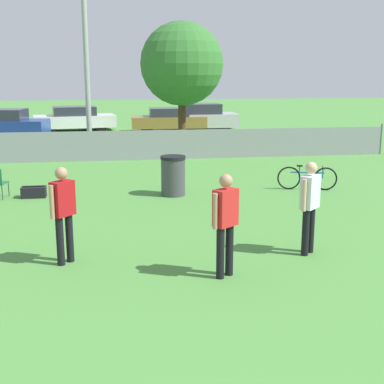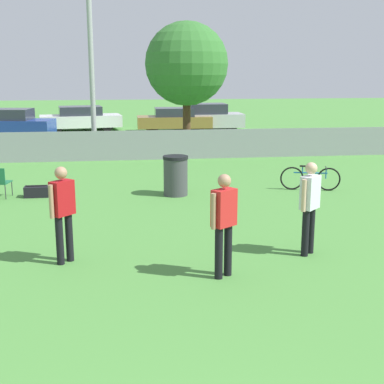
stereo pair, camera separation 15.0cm
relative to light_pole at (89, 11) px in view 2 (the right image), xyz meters
The scene contains 13 objects.
fence_backline 5.30m from the light_pole, 44.71° to the right, with size 19.92×0.07×1.21m.
light_pole is the anchor object (origin of this frame).
tree_near_pole 4.27m from the light_pole, 10.87° to the left, with size 3.36×3.36×5.20m.
player_receiver_white 13.87m from the light_pole, 70.76° to the right, with size 0.43×0.43×1.69m.
player_thrower_red 13.03m from the light_pole, 89.94° to the right, with size 0.43×0.43×1.69m.
player_defender_red 14.23m from the light_pole, 78.88° to the right, with size 0.46×0.41×1.69m.
bicycle_sideline 10.84m from the light_pole, 49.54° to the right, with size 1.61×0.56×0.70m.
trash_bin 9.19m from the light_pole, 71.69° to the right, with size 0.67×0.67×1.06m.
gear_bag_sideline 8.92m from the light_pole, 99.70° to the right, with size 0.63×0.34×0.31m.
parked_car_blue 8.66m from the light_pole, 127.15° to the left, with size 4.48×2.33×1.44m.
parked_car_white 10.17m from the light_pole, 97.27° to the left, with size 4.58×2.43×1.33m.
parked_car_tan 9.90m from the light_pole, 63.01° to the left, with size 4.02×1.75×1.28m.
parked_car_silver 11.20m from the light_pole, 54.95° to the left, with size 3.97×1.88×1.46m.
Camera 2 is at (-0.48, -1.78, 3.27)m, focal length 50.00 mm.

